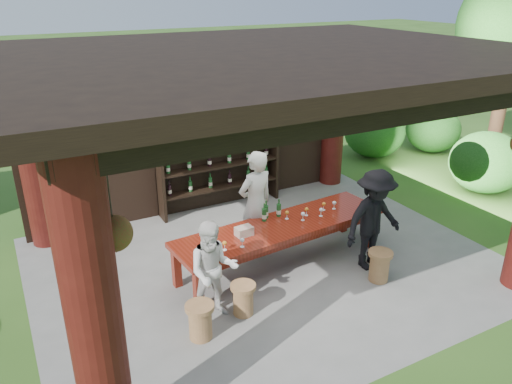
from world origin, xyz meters
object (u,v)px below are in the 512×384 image
stool_near_left (243,298)px  wine_shelf (219,155)px  tasting_table (281,231)px  stool_near_right (379,265)px  host (256,204)px  guest_man (374,220)px  guest_woman (213,270)px  napkin_basket (244,231)px  stool_far_left (200,320)px

stool_near_left → wine_shelf: bearing=70.4°
tasting_table → stool_near_right: bearing=-45.1°
stool_near_right → host: size_ratio=0.27×
host → guest_man: size_ratio=1.10×
wine_shelf → stool_near_right: (1.03, -3.73, -0.87)m
stool_near_left → host: size_ratio=0.26×
wine_shelf → stool_near_right: 3.97m
stool_near_left → guest_woman: size_ratio=0.33×
host → guest_man: 1.95m
napkin_basket → guest_man: bearing=-19.3°
stool_far_left → host: 2.46m
guest_man → tasting_table: bearing=146.3°
guest_woman → guest_man: bearing=17.6°
host → guest_woman: size_ratio=1.28×
guest_woman → guest_man: 2.81m
stool_near_left → napkin_basket: napkin_basket is taller
guest_man → host: bearing=134.6°
stool_near_right → guest_man: bearing=68.3°
stool_near_left → host: bearing=56.0°
wine_shelf → napkin_basket: size_ratio=9.93×
host → guest_man: host is taller
guest_woman → host: bearing=61.4°
wine_shelf → stool_far_left: (-1.98, -3.69, -0.87)m
stool_near_right → guest_woman: 2.72m
wine_shelf → guest_woman: wine_shelf is taller
guest_woman → stool_far_left: bearing=-116.8°
tasting_table → guest_woman: (-1.52, -0.72, 0.09)m
stool_near_left → guest_man: guest_man is taller
stool_near_right → host: 2.23m
stool_near_right → host: host is taller
tasting_table → guest_woman: bearing=-154.8°
stool_near_left → stool_near_right: stool_near_right is taller
wine_shelf → stool_near_left: wine_shelf is taller
host → tasting_table: bearing=97.7°
wine_shelf → stool_near_right: size_ratio=5.08×
stool_far_left → host: (1.71, 1.64, 0.66)m
host → guest_man: bearing=128.5°
tasting_table → guest_man: 1.49m
guest_woman → napkin_basket: guest_woman is taller
tasting_table → stool_far_left: size_ratio=7.28×
tasting_table → guest_woman: size_ratio=2.57×
host → stool_near_left: bearing=45.9°
stool_far_left → stool_near_right: bearing=-0.9°
host → guest_woman: bearing=33.4°
guest_woman → napkin_basket: bearing=57.4°
wine_shelf → guest_man: 3.56m
stool_near_left → guest_woman: guest_woman is taller
host → napkin_basket: host is taller
host → napkin_basket: bearing=38.7°
stool_near_left → guest_woman: bearing=155.3°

